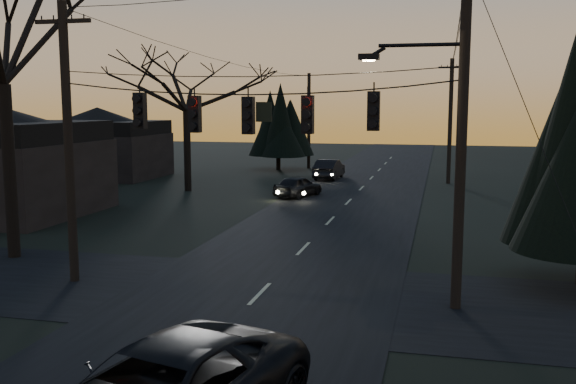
% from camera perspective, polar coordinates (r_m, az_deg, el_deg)
% --- Properties ---
extents(main_road, '(8.00, 120.00, 0.02)m').
position_cam_1_polar(main_road, '(28.32, 3.08, -3.29)').
color(main_road, black).
rests_on(main_road, ground).
extents(cross_road, '(60.00, 7.00, 0.02)m').
position_cam_1_polar(cross_road, '(18.85, -2.53, -9.05)').
color(cross_road, black).
rests_on(cross_road, ground).
extents(utility_pole_right, '(5.00, 0.30, 10.00)m').
position_cam_1_polar(utility_pole_right, '(18.18, 14.64, -9.97)').
color(utility_pole_right, black).
rests_on(utility_pole_right, ground).
extents(utility_pole_left, '(1.80, 0.30, 8.50)m').
position_cam_1_polar(utility_pole_left, '(21.25, -18.41, -7.52)').
color(utility_pole_left, black).
rests_on(utility_pole_left, ground).
extents(utility_pole_far_r, '(1.80, 0.30, 8.50)m').
position_cam_1_polar(utility_pole_far_r, '(45.66, 14.04, 0.74)').
color(utility_pole_far_r, black).
rests_on(utility_pole_far_r, ground).
extents(utility_pole_far_l, '(0.30, 0.30, 8.00)m').
position_cam_1_polar(utility_pole_far_l, '(54.72, 1.85, 2.12)').
color(utility_pole_far_l, black).
rests_on(utility_pole_far_l, ground).
extents(span_signal_assembly, '(11.50, 0.44, 1.60)m').
position_cam_1_polar(span_signal_assembly, '(18.10, -3.36, 7.04)').
color(span_signal_assembly, black).
rests_on(span_signal_assembly, ground).
extents(bare_tree_left, '(10.95, 10.95, 12.32)m').
position_cam_1_polar(bare_tree_left, '(24.83, -24.23, 14.43)').
color(bare_tree_left, black).
rests_on(bare_tree_left, ground).
extents(bare_tree_dist, '(7.51, 7.51, 10.04)m').
position_cam_1_polar(bare_tree_dist, '(40.77, -9.08, 9.93)').
color(bare_tree_dist, black).
rests_on(bare_tree_dist, ground).
extents(evergreen_dist, '(4.03, 4.03, 6.53)m').
position_cam_1_polar(evergreen_dist, '(53.23, -0.87, 6.13)').
color(evergreen_dist, black).
rests_on(evergreen_dist, ground).
extents(house_left_far, '(9.00, 7.00, 5.20)m').
position_cam_1_polar(house_left_far, '(50.11, -16.49, 4.26)').
color(house_left_far, black).
rests_on(house_left_far, ground).
extents(sedan_oncoming_a, '(2.63, 3.97, 1.25)m').
position_cam_1_polar(sedan_oncoming_a, '(37.89, 0.89, 0.51)').
color(sedan_oncoming_a, black).
rests_on(sedan_oncoming_a, ground).
extents(sedan_oncoming_b, '(1.73, 4.39, 1.42)m').
position_cam_1_polar(sedan_oncoming_b, '(46.96, 3.68, 2.03)').
color(sedan_oncoming_b, black).
rests_on(sedan_oncoming_b, ground).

